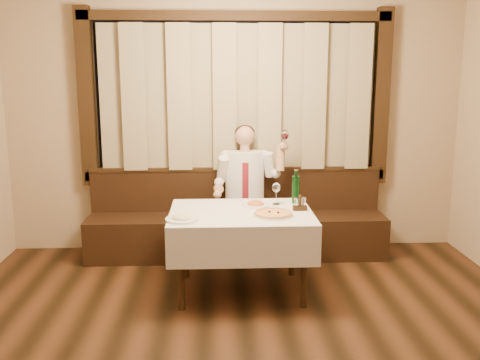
{
  "coord_description": "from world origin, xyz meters",
  "views": [
    {
      "loc": [
        -0.22,
        -2.91,
        1.99
      ],
      "look_at": [
        0.0,
        1.9,
        1.0
      ],
      "focal_mm": 40.0,
      "sensor_mm": 36.0,
      "label": 1
    }
  ],
  "objects_px": {
    "banquette": "(237,226)",
    "seated_man": "(246,182)",
    "dining_table": "(241,223)",
    "pasta_red": "(256,202)",
    "green_bottle": "(296,189)",
    "pasta_cream": "(182,216)",
    "pizza": "(273,214)",
    "cruet_caddy": "(300,205)"
  },
  "relations": [
    {
      "from": "banquette",
      "to": "seated_man",
      "type": "bearing_deg",
      "value": -43.36
    },
    {
      "from": "dining_table",
      "to": "pasta_red",
      "type": "height_order",
      "value": "pasta_red"
    },
    {
      "from": "dining_table",
      "to": "green_bottle",
      "type": "bearing_deg",
      "value": 27.51
    },
    {
      "from": "pasta_cream",
      "to": "seated_man",
      "type": "height_order",
      "value": "seated_man"
    },
    {
      "from": "pasta_cream",
      "to": "green_bottle",
      "type": "xyz_separation_m",
      "value": [
        1.04,
        0.54,
        0.1
      ]
    },
    {
      "from": "banquette",
      "to": "pizza",
      "type": "height_order",
      "value": "banquette"
    },
    {
      "from": "pasta_cream",
      "to": "green_bottle",
      "type": "height_order",
      "value": "green_bottle"
    },
    {
      "from": "green_bottle",
      "to": "banquette",
      "type": "bearing_deg",
      "value": 125.34
    },
    {
      "from": "banquette",
      "to": "cruet_caddy",
      "type": "relative_size",
      "value": 23.56
    },
    {
      "from": "pasta_cream",
      "to": "seated_man",
      "type": "bearing_deg",
      "value": 63.41
    },
    {
      "from": "green_bottle",
      "to": "pizza",
      "type": "bearing_deg",
      "value": -121.04
    },
    {
      "from": "cruet_caddy",
      "to": "seated_man",
      "type": "distance_m",
      "value": 1.02
    },
    {
      "from": "pasta_cream",
      "to": "cruet_caddy",
      "type": "xyz_separation_m",
      "value": [
        1.04,
        0.28,
        0.01
      ]
    },
    {
      "from": "green_bottle",
      "to": "pasta_red",
      "type": "bearing_deg",
      "value": -167.45
    },
    {
      "from": "pizza",
      "to": "pasta_red",
      "type": "relative_size",
      "value": 1.4
    },
    {
      "from": "green_bottle",
      "to": "cruet_caddy",
      "type": "relative_size",
      "value": 2.38
    },
    {
      "from": "dining_table",
      "to": "cruet_caddy",
      "type": "distance_m",
      "value": 0.55
    },
    {
      "from": "dining_table",
      "to": "green_bottle",
      "type": "distance_m",
      "value": 0.65
    },
    {
      "from": "dining_table",
      "to": "pasta_red",
      "type": "xyz_separation_m",
      "value": [
        0.14,
        0.19,
        0.14
      ]
    },
    {
      "from": "dining_table",
      "to": "pasta_red",
      "type": "relative_size",
      "value": 5.05
    },
    {
      "from": "pizza",
      "to": "pasta_red",
      "type": "distance_m",
      "value": 0.36
    },
    {
      "from": "pasta_red",
      "to": "pasta_cream",
      "type": "distance_m",
      "value": 0.79
    },
    {
      "from": "pizza",
      "to": "seated_man",
      "type": "relative_size",
      "value": 0.25
    },
    {
      "from": "pasta_red",
      "to": "cruet_caddy",
      "type": "distance_m",
      "value": 0.43
    },
    {
      "from": "pasta_red",
      "to": "green_bottle",
      "type": "relative_size",
      "value": 0.78
    },
    {
      "from": "dining_table",
      "to": "pasta_cream",
      "type": "bearing_deg",
      "value": -152.2
    },
    {
      "from": "banquette",
      "to": "dining_table",
      "type": "distance_m",
      "value": 1.08
    },
    {
      "from": "dining_table",
      "to": "pasta_cream",
      "type": "distance_m",
      "value": 0.59
    },
    {
      "from": "pizza",
      "to": "pasta_red",
      "type": "xyz_separation_m",
      "value": [
        -0.13,
        0.34,
        0.02
      ]
    },
    {
      "from": "seated_man",
      "to": "cruet_caddy",
      "type": "bearing_deg",
      "value": -64.73
    },
    {
      "from": "dining_table",
      "to": "seated_man",
      "type": "distance_m",
      "value": 0.95
    },
    {
      "from": "pizza",
      "to": "green_bottle",
      "type": "relative_size",
      "value": 1.09
    },
    {
      "from": "pasta_cream",
      "to": "cruet_caddy",
      "type": "relative_size",
      "value": 2.12
    },
    {
      "from": "pizza",
      "to": "green_bottle",
      "type": "distance_m",
      "value": 0.51
    },
    {
      "from": "banquette",
      "to": "green_bottle",
      "type": "bearing_deg",
      "value": -54.66
    },
    {
      "from": "dining_table",
      "to": "banquette",
      "type": "bearing_deg",
      "value": 90.0
    },
    {
      "from": "dining_table",
      "to": "pasta_red",
      "type": "distance_m",
      "value": 0.28
    },
    {
      "from": "pasta_red",
      "to": "dining_table",
      "type": "bearing_deg",
      "value": -127.19
    },
    {
      "from": "dining_table",
      "to": "cruet_caddy",
      "type": "relative_size",
      "value": 9.35
    },
    {
      "from": "banquette",
      "to": "pizza",
      "type": "xyz_separation_m",
      "value": [
        0.27,
        -1.17,
        0.46
      ]
    },
    {
      "from": "pasta_cream",
      "to": "pizza",
      "type": "bearing_deg",
      "value": 8.49
    },
    {
      "from": "pasta_red",
      "to": "pasta_cream",
      "type": "height_order",
      "value": "pasta_cream"
    }
  ]
}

